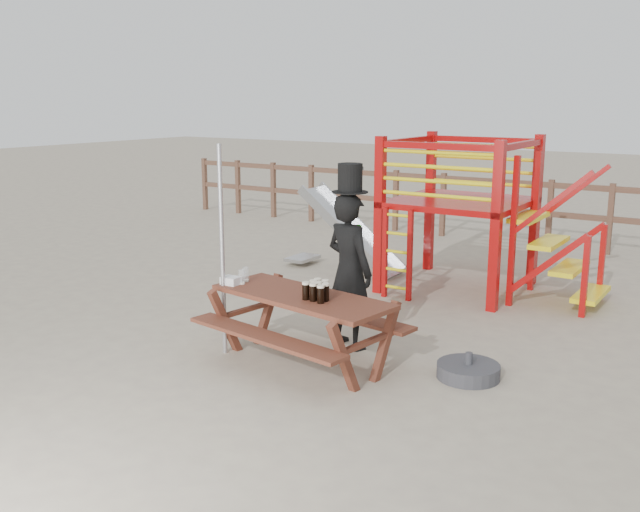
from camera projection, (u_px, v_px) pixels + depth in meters
The scene contains 10 objects.
ground at pixel (297, 364), 7.09m from camera, with size 60.00×60.00×0.00m, color tan.
back_fence at pixel (522, 204), 12.65m from camera, with size 15.09×0.09×1.20m.
playground_fort at pixel (454, 211), 9.71m from camera, with size 4.71×1.84×2.10m.
picnic_table at pixel (302, 321), 6.98m from camera, with size 2.03×1.55×0.72m.
man_with_hat at pixel (349, 267), 7.42m from camera, with size 0.69×0.55×1.94m.
metal_pole at pixel (222, 251), 7.17m from camera, with size 0.05×0.05×2.15m, color #B2B2B7.
parasol_base at pixel (468, 371), 6.72m from camera, with size 0.60×0.60×0.25m.
paper_bag at pixel (231, 281), 7.29m from camera, with size 0.18×0.14×0.08m, color white.
stout_pints at pixel (317, 290), 6.74m from camera, with size 0.25×0.27×0.17m.
empty_glasses at pixel (244, 276), 7.34m from camera, with size 0.10×0.17×0.15m.
Camera 1 is at (3.84, -5.47, 2.60)m, focal length 40.00 mm.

